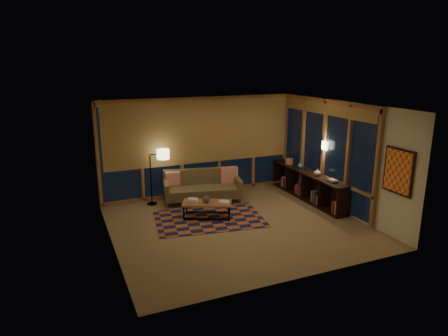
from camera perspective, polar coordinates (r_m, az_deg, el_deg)
name	(u,v)px	position (r m, az deg, el deg)	size (l,w,h in m)	color
floor	(238,225)	(9.15, 1.94, -8.18)	(5.50, 5.00, 0.01)	#9B7C55
ceiling	(239,106)	(8.47, 2.11, 8.88)	(5.50, 5.00, 0.01)	silver
walls	(238,168)	(8.71, 2.02, 0.02)	(5.51, 5.01, 2.70)	beige
window_wall_back	(201,147)	(10.90, -3.37, 3.04)	(5.30, 0.16, 2.60)	#995B37
window_wall_right	(323,152)	(10.57, 13.92, 2.24)	(0.16, 3.70, 2.60)	#995B37
wall_art	(398,171)	(8.79, 23.63, -0.44)	(0.06, 0.74, 0.94)	red
wall_sconce	(325,146)	(10.38, 14.21, 3.12)	(0.12, 0.18, 0.22)	#FFF1C0
sofa	(203,187)	(10.53, -3.09, -2.69)	(2.00, 0.81, 0.82)	brown
pillow_left	(173,180)	(10.57, -7.33, -1.65)	(0.38, 0.13, 0.38)	red
pillow_right	(229,175)	(10.78, 0.71, -0.95)	(0.47, 0.16, 0.47)	red
area_rug	(209,219)	(9.50, -2.15, -7.24)	(2.50, 1.67, 0.01)	#A9532A
coffee_table	(207,210)	(9.53, -2.43, -5.99)	(1.15, 0.53, 0.38)	#995B37
book_stack_a	(193,200)	(9.52, -4.49, -4.61)	(0.22, 0.17, 0.06)	silver
book_stack_b	(224,202)	(9.40, -0.02, -4.87)	(0.24, 0.19, 0.05)	silver
ceramic_pot	(206,199)	(9.41, -2.57, -4.47)	(0.17, 0.17, 0.17)	black
floor_lamp	(151,177)	(10.41, -10.42, -1.30)	(0.48, 0.32, 1.45)	black
bookshelf	(307,185)	(10.96, 11.80, -2.45)	(0.40, 3.02, 0.76)	black
basket	(289,161)	(11.56, 9.28, 0.95)	(0.22, 0.22, 0.17)	#AF754B
teal_bowl	(300,166)	(11.14, 10.83, 0.29)	(0.15, 0.15, 0.15)	#217567
vase	(317,172)	(10.51, 13.21, -0.59)	(0.18, 0.18, 0.19)	tan
shelf_book_stack	(332,181)	(10.05, 15.24, -1.79)	(0.17, 0.23, 0.07)	silver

